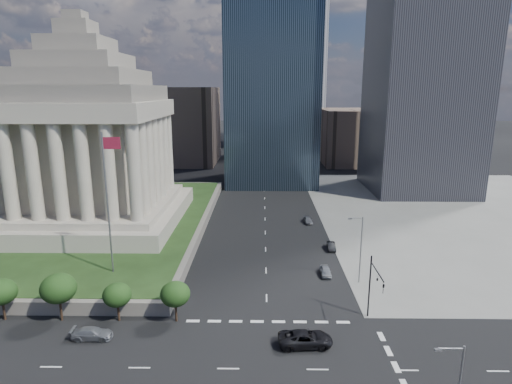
{
  "coord_description": "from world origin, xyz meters",
  "views": [
    {
      "loc": [
        -0.64,
        -32.6,
        27.44
      ],
      "look_at": [
        -1.36,
        15.99,
        15.69
      ],
      "focal_mm": 30.0,
      "sensor_mm": 36.0,
      "label": 1
    }
  ],
  "objects_px": {
    "street_lamp_north": "(360,246)",
    "parked_sedan_mid": "(331,246)",
    "flagpole": "(108,196)",
    "parked_sedan_far": "(308,220)",
    "pickup_truck": "(305,339)",
    "suv_grey": "(92,333)",
    "parked_sedan_near": "(326,271)",
    "traffic_signal_ne": "(374,284)",
    "war_memorial": "(85,122)"
  },
  "relations": [
    {
      "from": "traffic_signal_ne",
      "to": "suv_grey",
      "type": "xyz_separation_m",
      "value": [
        -32.24,
        -3.61,
        -4.59
      ]
    },
    {
      "from": "traffic_signal_ne",
      "to": "suv_grey",
      "type": "distance_m",
      "value": 32.76
    },
    {
      "from": "war_memorial",
      "to": "suv_grey",
      "type": "relative_size",
      "value": 8.57
    },
    {
      "from": "pickup_truck",
      "to": "suv_grey",
      "type": "relative_size",
      "value": 1.31
    },
    {
      "from": "traffic_signal_ne",
      "to": "parked_sedan_near",
      "type": "relative_size",
      "value": 2.1
    },
    {
      "from": "traffic_signal_ne",
      "to": "flagpole",
      "type": "bearing_deg",
      "value": 163.29
    },
    {
      "from": "suv_grey",
      "to": "war_memorial",
      "type": "bearing_deg",
      "value": 18.94
    },
    {
      "from": "traffic_signal_ne",
      "to": "parked_sedan_mid",
      "type": "relative_size",
      "value": 2.14
    },
    {
      "from": "traffic_signal_ne",
      "to": "suv_grey",
      "type": "height_order",
      "value": "traffic_signal_ne"
    },
    {
      "from": "street_lamp_north",
      "to": "flagpole",
      "type": "bearing_deg",
      "value": -178.37
    },
    {
      "from": "parked_sedan_mid",
      "to": "traffic_signal_ne",
      "type": "bearing_deg",
      "value": -85.44
    },
    {
      "from": "flagpole",
      "to": "pickup_truck",
      "type": "relative_size",
      "value": 3.35
    },
    {
      "from": "parked_sedan_near",
      "to": "parked_sedan_mid",
      "type": "height_order",
      "value": "parked_sedan_near"
    },
    {
      "from": "street_lamp_north",
      "to": "parked_sedan_mid",
      "type": "relative_size",
      "value": 2.68
    },
    {
      "from": "war_memorial",
      "to": "parked_sedan_near",
      "type": "bearing_deg",
      "value": -25.53
    },
    {
      "from": "pickup_truck",
      "to": "parked_sedan_far",
      "type": "height_order",
      "value": "pickup_truck"
    },
    {
      "from": "flagpole",
      "to": "traffic_signal_ne",
      "type": "bearing_deg",
      "value": -16.71
    },
    {
      "from": "parked_sedan_far",
      "to": "parked_sedan_mid",
      "type": "bearing_deg",
      "value": -86.14
    },
    {
      "from": "flagpole",
      "to": "pickup_truck",
      "type": "distance_m",
      "value": 32.35
    },
    {
      "from": "street_lamp_north",
      "to": "parked_sedan_mid",
      "type": "xyz_separation_m",
      "value": [
        -1.83,
        13.06,
        -5.05
      ]
    },
    {
      "from": "parked_sedan_near",
      "to": "war_memorial",
      "type": "bearing_deg",
      "value": 155.18
    },
    {
      "from": "flagpole",
      "to": "suv_grey",
      "type": "relative_size",
      "value": 4.39
    },
    {
      "from": "parked_sedan_near",
      "to": "parked_sedan_far",
      "type": "distance_m",
      "value": 25.77
    },
    {
      "from": "pickup_truck",
      "to": "parked_sedan_far",
      "type": "xyz_separation_m",
      "value": [
        4.85,
        44.1,
        -0.17
      ]
    },
    {
      "from": "parked_sedan_mid",
      "to": "pickup_truck",
      "type": "bearing_deg",
      "value": -102.05
    },
    {
      "from": "war_memorial",
      "to": "suv_grey",
      "type": "height_order",
      "value": "war_memorial"
    },
    {
      "from": "traffic_signal_ne",
      "to": "pickup_truck",
      "type": "xyz_separation_m",
      "value": [
        -8.35,
        -4.56,
        -4.42
      ]
    },
    {
      "from": "war_memorial",
      "to": "flagpole",
      "type": "height_order",
      "value": "war_memorial"
    },
    {
      "from": "suv_grey",
      "to": "traffic_signal_ne",
      "type": "bearing_deg",
      "value": -85.29
    },
    {
      "from": "traffic_signal_ne",
      "to": "parked_sedan_mid",
      "type": "height_order",
      "value": "traffic_signal_ne"
    },
    {
      "from": "parked_sedan_far",
      "to": "pickup_truck",
      "type": "bearing_deg",
      "value": -101.78
    },
    {
      "from": "flagpole",
      "to": "suv_grey",
      "type": "xyz_separation_m",
      "value": [
        2.09,
        -13.91,
        -12.45
      ]
    },
    {
      "from": "suv_grey",
      "to": "parked_sedan_near",
      "type": "bearing_deg",
      "value": -60.52
    },
    {
      "from": "war_memorial",
      "to": "traffic_signal_ne",
      "type": "height_order",
      "value": "war_memorial"
    },
    {
      "from": "pickup_truck",
      "to": "suv_grey",
      "type": "xyz_separation_m",
      "value": [
        -23.88,
        0.95,
        -0.17
      ]
    },
    {
      "from": "suv_grey",
      "to": "parked_sedan_far",
      "type": "relative_size",
      "value": 1.18
    },
    {
      "from": "suv_grey",
      "to": "flagpole",
      "type": "bearing_deg",
      "value": 6.88
    },
    {
      "from": "war_memorial",
      "to": "flagpole",
      "type": "xyz_separation_m",
      "value": [
        12.17,
        -24.0,
        -8.29
      ]
    },
    {
      "from": "parked_sedan_near",
      "to": "parked_sedan_mid",
      "type": "xyz_separation_m",
      "value": [
        2.5,
        10.6,
        -0.03
      ]
    },
    {
      "from": "pickup_truck",
      "to": "suv_grey",
      "type": "bearing_deg",
      "value": 83.69
    },
    {
      "from": "pickup_truck",
      "to": "parked_sedan_near",
      "type": "height_order",
      "value": "pickup_truck"
    },
    {
      "from": "war_memorial",
      "to": "street_lamp_north",
      "type": "distance_m",
      "value": 54.92
    },
    {
      "from": "street_lamp_north",
      "to": "parked_sedan_mid",
      "type": "bearing_deg",
      "value": 97.97
    },
    {
      "from": "street_lamp_north",
      "to": "suv_grey",
      "type": "xyz_separation_m",
      "value": [
        -33.06,
        -14.91,
        -5.0
      ]
    },
    {
      "from": "war_memorial",
      "to": "traffic_signal_ne",
      "type": "relative_size",
      "value": 4.88
    },
    {
      "from": "war_memorial",
      "to": "parked_sedan_near",
      "type": "height_order",
      "value": "war_memorial"
    },
    {
      "from": "flagpole",
      "to": "parked_sedan_far",
      "type": "distance_m",
      "value": 44.27
    },
    {
      "from": "parked_sedan_mid",
      "to": "parked_sedan_far",
      "type": "distance_m",
      "value": 15.38
    },
    {
      "from": "flagpole",
      "to": "street_lamp_north",
      "type": "relative_size",
      "value": 2.0
    },
    {
      "from": "flagpole",
      "to": "parked_sedan_far",
      "type": "xyz_separation_m",
      "value": [
        30.83,
        29.23,
        -12.45
      ]
    }
  ]
}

